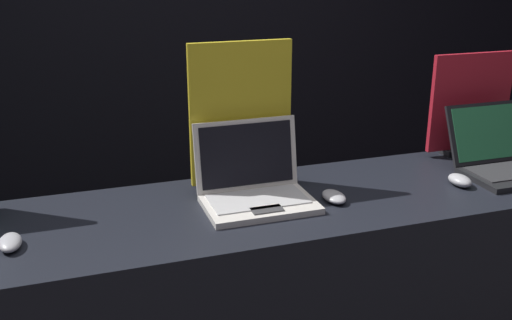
# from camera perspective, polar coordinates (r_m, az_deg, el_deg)

# --- Properties ---
(wall_back) EXTENTS (8.00, 0.05, 2.80)m
(wall_back) POSITION_cam_1_polar(r_m,az_deg,el_deg) (3.34, -8.78, 12.86)
(wall_back) COLOR black
(wall_back) RESTS_ON ground_plane
(mouse_front) EXTENTS (0.06, 0.11, 0.03)m
(mouse_front) POSITION_cam_1_polar(r_m,az_deg,el_deg) (1.77, -22.37, -7.26)
(mouse_front) COLOR #B2B2B7
(mouse_front) RESTS_ON display_counter
(laptop_middle) EXTENTS (0.35, 0.28, 0.25)m
(laptop_middle) POSITION_cam_1_polar(r_m,az_deg,el_deg) (1.91, -0.16, -2.33)
(laptop_middle) COLOR silver
(laptop_middle) RESTS_ON display_counter
(mouse_middle) EXTENTS (0.07, 0.11, 0.03)m
(mouse_middle) POSITION_cam_1_polar(r_m,az_deg,el_deg) (1.95, 7.43, -3.48)
(mouse_middle) COLOR #B2B2B7
(mouse_middle) RESTS_ON display_counter
(promo_stand_middle) EXTENTS (0.35, 0.07, 0.49)m
(promo_stand_middle) POSITION_cam_1_polar(r_m,az_deg,el_deg) (1.98, -1.45, 3.88)
(promo_stand_middle) COLOR black
(promo_stand_middle) RESTS_ON display_counter
(laptop_back) EXTENTS (0.36, 0.33, 0.23)m
(laptop_back) POSITION_cam_1_polar(r_m,az_deg,el_deg) (2.36, 22.71, 0.22)
(laptop_back) COLOR black
(laptop_back) RESTS_ON display_counter
(mouse_back) EXTENTS (0.06, 0.10, 0.04)m
(mouse_back) POSITION_cam_1_polar(r_m,az_deg,el_deg) (2.18, 18.84, -1.84)
(mouse_back) COLOR #B2B2B7
(mouse_back) RESTS_ON display_counter
(promo_stand_back) EXTENTS (0.36, 0.07, 0.40)m
(promo_stand_back) POSITION_cam_1_polar(r_m,az_deg,el_deg) (2.49, 19.70, 4.80)
(promo_stand_back) COLOR black
(promo_stand_back) RESTS_ON display_counter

